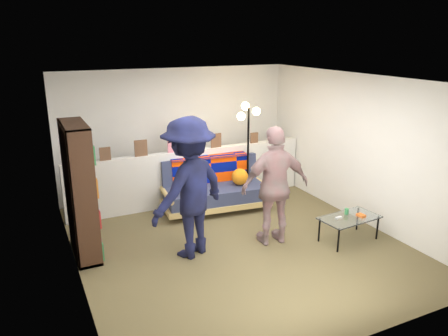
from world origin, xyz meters
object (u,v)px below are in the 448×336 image
floor_lamp (248,133)px  person_left (189,188)px  coffee_table (350,219)px  person_right (275,186)px  futon_sofa (215,188)px  bookshelf (80,195)px

floor_lamp → person_left: 2.25m
coffee_table → floor_lamp: (-0.61, 2.10, 0.95)m
person_left → person_right: (1.25, -0.20, -0.10)m
floor_lamp → person_left: size_ratio=0.94×
person_right → futon_sofa: bearing=-74.5°
person_right → person_left: bearing=-1.9°
floor_lamp → person_right: 1.76m
coffee_table → person_left: size_ratio=0.48×
coffee_table → person_left: bearing=164.4°
futon_sofa → floor_lamp: 1.15m
coffee_table → person_right: size_ratio=0.53×
coffee_table → bookshelf: bearing=160.6°
futon_sofa → coffee_table: (1.28, -2.03, -0.02)m
bookshelf → person_right: 2.73m
futon_sofa → bookshelf: bookshelf is taller
person_left → person_right: bearing=146.0°
futon_sofa → floor_lamp: size_ratio=1.05×
futon_sofa → person_right: bearing=-81.5°
person_left → floor_lamp: bearing=-164.4°
futon_sofa → floor_lamp: (0.67, 0.06, 0.93)m
futon_sofa → bookshelf: 2.53m
futon_sofa → coffee_table: size_ratio=2.06×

